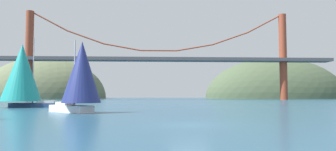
{
  "coord_description": "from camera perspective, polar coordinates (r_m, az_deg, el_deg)",
  "views": [
    {
      "loc": [
        -2.37,
        -19.91,
        1.92
      ],
      "look_at": [
        0.0,
        26.6,
        4.78
      ],
      "focal_mm": 33.23,
      "sensor_mm": 36.0,
      "label": 1
    }
  ],
  "objects": [
    {
      "name": "ground_plane",
      "position": [
        20.14,
        3.89,
        -8.99
      ],
      "size": [
        360.0,
        360.0,
        0.0
      ],
      "primitive_type": "plane",
      "color": "navy"
    },
    {
      "name": "sailboat_teal_sail",
      "position": [
        52.19,
        -25.15,
        0.32
      ],
      "size": [
        9.54,
        6.01,
        10.65
      ],
      "color": "navy",
      "rests_on": "ground_plane"
    },
    {
      "name": "suspension_bridge",
      "position": [
        115.74,
        -1.72,
        3.26
      ],
      "size": [
        130.55,
        6.0,
        32.81
      ],
      "color": "brown",
      "rests_on": "ground_plane"
    },
    {
      "name": "headland_right",
      "position": [
        167.0,
        19.06,
        -3.98
      ],
      "size": [
        71.11,
        44.0,
        41.07
      ],
      "primitive_type": "ellipsoid",
      "color": "#425138",
      "rests_on": "ground_plane"
    },
    {
      "name": "headland_left",
      "position": [
        163.62,
        -21.73,
        -3.94
      ],
      "size": [
        59.41,
        44.0,
        40.3
      ],
      "primitive_type": "ellipsoid",
      "color": "#5B6647",
      "rests_on": "ground_plane"
    },
    {
      "name": "sailboat_navy_sail",
      "position": [
        33.9,
        -15.7,
        0.12
      ],
      "size": [
        7.15,
        7.1,
        7.8
      ],
      "color": "white",
      "rests_on": "ground_plane"
    }
  ]
}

